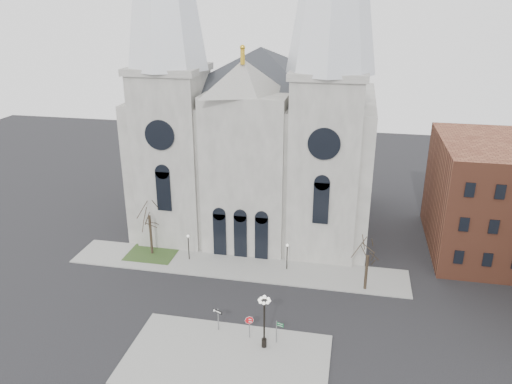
% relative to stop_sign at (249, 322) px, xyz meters
% --- Properties ---
extents(ground, '(160.00, 160.00, 0.00)m').
position_rel_stop_sign_xyz_m(ground, '(-4.39, 1.80, -1.82)').
color(ground, black).
rests_on(ground, ground).
extents(sidewalk_near, '(18.00, 10.00, 0.14)m').
position_rel_stop_sign_xyz_m(sidewalk_near, '(-1.39, -3.20, -1.75)').
color(sidewalk_near, gray).
rests_on(sidewalk_near, ground).
extents(sidewalk_far, '(40.00, 6.00, 0.14)m').
position_rel_stop_sign_xyz_m(sidewalk_far, '(-4.39, 12.80, -1.75)').
color(sidewalk_far, gray).
rests_on(sidewalk_far, ground).
extents(grass_patch, '(6.00, 5.00, 0.18)m').
position_rel_stop_sign_xyz_m(grass_patch, '(-15.39, 13.80, -1.73)').
color(grass_patch, '#30451D').
rests_on(grass_patch, ground).
extents(cathedral, '(33.00, 26.66, 54.00)m').
position_rel_stop_sign_xyz_m(cathedral, '(-4.39, 24.66, 16.66)').
color(cathedral, gray).
rests_on(cathedral, ground).
extents(bg_building_brick, '(14.00, 18.00, 14.00)m').
position_rel_stop_sign_xyz_m(bg_building_brick, '(25.61, 23.80, 5.18)').
color(bg_building_brick, brown).
rests_on(bg_building_brick, ground).
extents(tree_left, '(3.20, 3.20, 7.50)m').
position_rel_stop_sign_xyz_m(tree_left, '(-15.39, 13.80, 3.76)').
color(tree_left, black).
rests_on(tree_left, ground).
extents(tree_right, '(3.20, 3.20, 6.00)m').
position_rel_stop_sign_xyz_m(tree_right, '(10.61, 10.80, 2.64)').
color(tree_right, black).
rests_on(tree_right, ground).
extents(ped_lamp_left, '(0.32, 0.32, 3.26)m').
position_rel_stop_sign_xyz_m(ped_lamp_left, '(-10.39, 13.30, 0.51)').
color(ped_lamp_left, black).
rests_on(ped_lamp_left, sidewalk_far).
extents(ped_lamp_right, '(0.32, 0.32, 3.26)m').
position_rel_stop_sign_xyz_m(ped_lamp_right, '(1.61, 13.30, 0.51)').
color(ped_lamp_right, black).
rests_on(ped_lamp_right, sidewalk_far).
extents(stop_sign, '(0.85, 0.11, 2.35)m').
position_rel_stop_sign_xyz_m(stop_sign, '(0.00, 0.00, 0.00)').
color(stop_sign, slate).
rests_on(stop_sign, sidewalk_near).
extents(globe_lamp, '(1.25, 1.25, 5.46)m').
position_rel_stop_sign_xyz_m(globe_lamp, '(1.59, -1.04, 1.75)').
color(globe_lamp, black).
rests_on(globe_lamp, sidewalk_near).
extents(one_way_sign, '(0.95, 0.44, 2.32)m').
position_rel_stop_sign_xyz_m(one_way_sign, '(-3.16, 0.56, -0.13)').
color(one_way_sign, slate).
rests_on(one_way_sign, sidewalk_near).
extents(street_name_sign, '(0.73, 0.24, 2.34)m').
position_rel_stop_sign_xyz_m(street_name_sign, '(2.66, -0.24, -0.31)').
color(street_name_sign, slate).
rests_on(street_name_sign, sidewalk_near).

